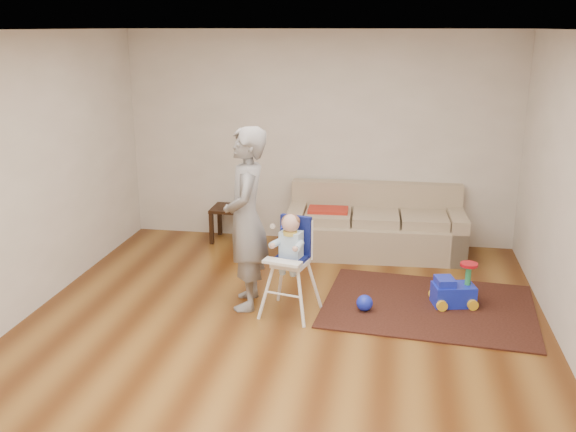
% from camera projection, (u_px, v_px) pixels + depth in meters
% --- Properties ---
extents(ground, '(5.50, 5.50, 0.00)m').
position_uv_depth(ground, '(281.00, 331.00, 5.98)').
color(ground, '#4F280E').
rests_on(ground, ground).
extents(room_envelope, '(5.04, 5.52, 2.72)m').
position_uv_depth(room_envelope, '(290.00, 122.00, 5.95)').
color(room_envelope, beige).
rests_on(room_envelope, ground).
extents(sofa, '(2.18, 0.97, 0.83)m').
position_uv_depth(sofa, '(375.00, 221.00, 7.91)').
color(sofa, tan).
rests_on(sofa, ground).
extents(side_table, '(0.45, 0.45, 0.45)m').
position_uv_depth(side_table, '(230.00, 224.00, 8.46)').
color(side_table, black).
rests_on(side_table, ground).
extents(area_rug, '(2.20, 1.73, 0.02)m').
position_uv_depth(area_rug, '(428.00, 306.00, 6.49)').
color(area_rug, black).
rests_on(area_rug, ground).
extents(ride_on_toy, '(0.47, 0.38, 0.45)m').
position_uv_depth(ride_on_toy, '(454.00, 284.00, 6.44)').
color(ride_on_toy, '#192BDC').
rests_on(ride_on_toy, area_rug).
extents(toy_ball, '(0.16, 0.16, 0.16)m').
position_uv_depth(toy_ball, '(365.00, 303.00, 6.34)').
color(toy_ball, '#192BDC').
rests_on(toy_ball, area_rug).
extents(high_chair, '(0.57, 0.57, 1.03)m').
position_uv_depth(high_chair, '(290.00, 266.00, 6.21)').
color(high_chair, white).
rests_on(high_chair, ground).
extents(adult, '(0.54, 0.73, 1.82)m').
position_uv_depth(adult, '(246.00, 219.00, 6.29)').
color(adult, gray).
rests_on(adult, ground).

